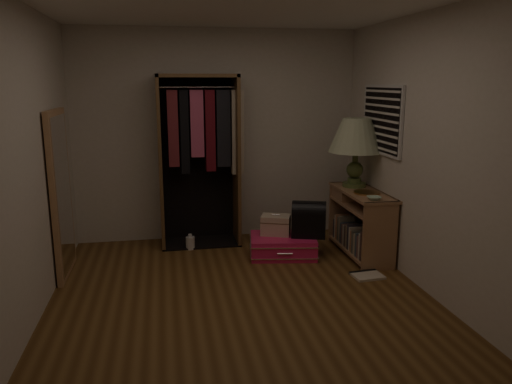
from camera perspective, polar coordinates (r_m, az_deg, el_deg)
ground at (r=4.69m, az=-1.51°, el=-12.26°), size 4.00×4.00×0.00m
room_walls at (r=4.34m, az=-0.72°, el=6.36°), size 3.52×4.02×2.60m
console_bookshelf at (r=5.90m, az=11.73°, el=-3.22°), size 0.42×1.12×0.75m
open_wardrobe at (r=6.04m, az=-6.21°, el=5.34°), size 1.01×0.50×2.05m
floor_mirror at (r=5.43m, az=-21.38°, el=-0.22°), size 0.06×0.80×1.70m
pink_suitcase at (r=5.78m, az=3.09°, el=-6.16°), size 0.83×0.66×0.23m
train_case at (r=5.78m, az=2.27°, el=-3.76°), size 0.39×0.33×0.24m
black_bag at (r=5.71m, az=6.06°, el=-3.00°), size 0.44×0.35×0.41m
table_lamp at (r=5.93m, az=11.38°, el=6.19°), size 0.65×0.65×0.80m
brass_tray at (r=5.67m, az=12.54°, el=-0.06°), size 0.31×0.31×0.02m
ceramic_bowl at (r=5.37m, az=13.33°, el=-0.69°), size 0.16×0.16×0.04m
white_jug at (r=6.05m, az=-7.52°, el=-5.76°), size 0.13×0.13×0.19m
floor_book at (r=5.34m, az=12.53°, el=-9.25°), size 0.32×0.27×0.03m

